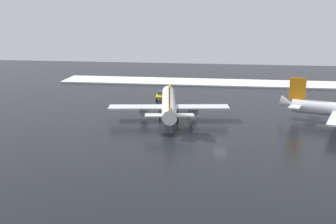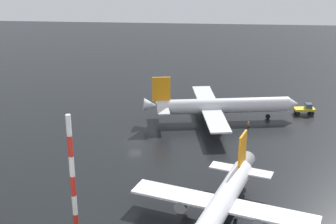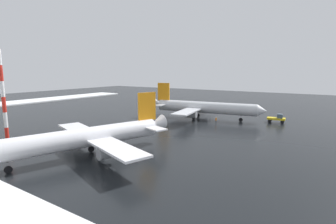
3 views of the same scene
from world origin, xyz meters
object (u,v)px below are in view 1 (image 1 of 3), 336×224
pushback_tug (160,95)px  ground_crew_beside_wing (176,116)px  airplane_far_rear (169,104)px  ground_crew_mid_apron (189,108)px

pushback_tug → ground_crew_beside_wing: 23.09m
airplane_far_rear → ground_crew_beside_wing: bearing=-142.9°
pushback_tug → ground_crew_mid_apron: bearing=-151.0°
airplane_far_rear → pushback_tug: size_ratio=7.18×
airplane_far_rear → ground_crew_mid_apron: bearing=-44.8°
airplane_far_rear → ground_crew_beside_wing: airplane_far_rear is taller
airplane_far_rear → ground_crew_mid_apron: 7.97m
airplane_far_rear → ground_crew_mid_apron: (6.12, -4.49, -2.43)m
airplane_far_rear → pushback_tug: 20.57m
airplane_far_rear → pushback_tug: (19.76, 5.28, -2.12)m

